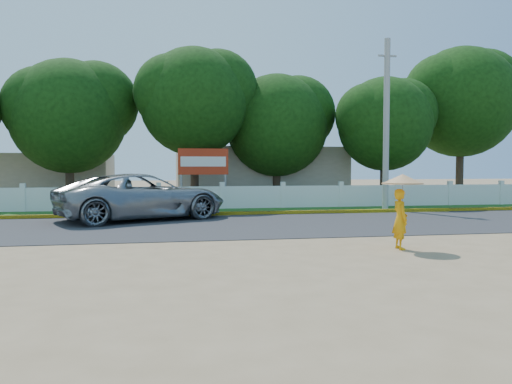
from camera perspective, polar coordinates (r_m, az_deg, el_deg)
The scene contains 12 objects.
ground at distance 13.12m, azimuth 1.56°, elevation -6.13°, with size 120.00×120.00×0.00m, color #9E8460.
road at distance 17.50m, azimuth -1.46°, elevation -3.80°, with size 60.00×7.00×0.02m, color #38383A.
grass_verge at distance 22.68m, azimuth -3.48°, elevation -2.23°, with size 60.00×3.50×0.03m, color #2D601E.
curb at distance 20.99m, azimuth -2.93°, elevation -2.48°, with size 40.00×0.18×0.16m, color yellow.
fence at distance 24.07m, azimuth -3.89°, elevation -0.65°, with size 40.00×0.10×1.10m, color silver.
building_near at distance 31.20m, azimuth 0.21°, elevation 2.12°, with size 10.00×6.00×3.20m, color #B7AD99.
building_far at distance 32.53m, azimuth -23.29°, elevation 1.55°, with size 8.00×5.00×2.80m, color #B7AD99.
utility_pole at distance 24.34m, azimuth 14.67°, elevation 7.43°, with size 0.28×0.28×8.00m, color #989895.
vehicle at distance 19.71m, azimuth -12.80°, elevation -0.52°, with size 2.97×6.45×1.79m, color gray.
monk_with_parasol at distance 12.91m, azimuth 16.28°, elevation -0.92°, with size 1.03×1.03×1.88m.
billboard at distance 25.04m, azimuth -6.04°, elevation 3.12°, with size 2.50×0.13×2.95m.
tree_row at distance 27.47m, azimuth 0.28°, elevation 8.99°, with size 33.48×7.41×9.06m.
Camera 1 is at (-2.65, -12.68, 2.08)m, focal length 35.00 mm.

